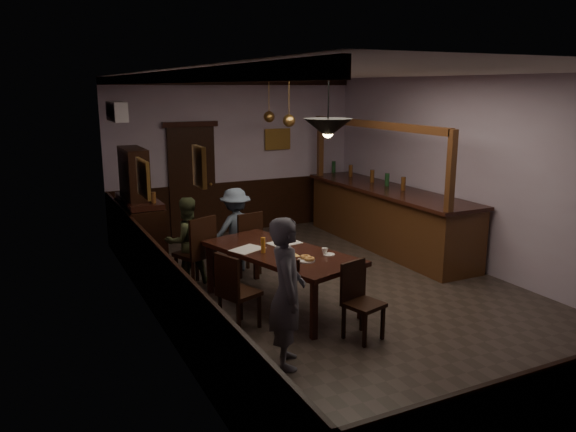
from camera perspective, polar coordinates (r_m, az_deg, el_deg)
room at (r=7.53m, az=5.57°, el=2.76°), size 5.01×8.01×3.01m
dining_table at (r=7.32m, az=-0.72°, el=-4.02°), size 1.59×2.39×0.75m
chair_far_left at (r=8.05m, az=-9.12°, el=-3.37°), size 0.60×0.60×1.06m
chair_far_right at (r=8.57m, az=-4.23°, el=-2.51°), size 0.49×0.49×0.99m
chair_near at (r=6.52m, az=7.22°, el=-8.13°), size 0.48×0.48×0.90m
chair_side at (r=6.67m, az=-5.48°, el=-7.36°), size 0.52×0.52×0.94m
person_standing at (r=5.75m, az=-0.11°, el=-7.80°), size 0.56×0.67×1.58m
person_seated_left at (r=8.26m, az=-10.29°, el=-2.52°), size 0.67×0.55×1.29m
person_seated_right at (r=8.76m, az=-5.34°, el=-1.41°), size 0.91×0.60×1.31m
newspaper_left at (r=7.37m, az=-4.17°, el=-3.39°), size 0.51×0.45×0.01m
newspaper_right at (r=7.64m, az=-0.36°, el=-2.76°), size 0.47×0.37×0.01m
napkin at (r=7.09m, az=0.46°, el=-4.03°), size 0.19×0.19×0.00m
saucer at (r=7.13m, az=4.16°, el=-3.92°), size 0.15×0.15×0.01m
coffee_cup at (r=7.14m, az=3.76°, el=-3.55°), size 0.10×0.10×0.07m
pastry_plate at (r=6.88m, az=1.85°, el=-4.53°), size 0.22×0.22×0.01m
pastry_ring_a at (r=6.85m, az=2.20°, el=-4.37°), size 0.13×0.13×0.04m
pastry_ring_b at (r=6.92m, az=1.79°, el=-4.18°), size 0.13×0.13×0.04m
soda_can at (r=7.25m, az=-0.22°, el=-3.16°), size 0.07×0.07×0.12m
beer_glass at (r=7.20m, az=-2.55°, el=-2.97°), size 0.06×0.06×0.20m
water_glass at (r=7.34m, az=-0.36°, el=-2.84°), size 0.06×0.06×0.15m
pepper_mill at (r=6.48m, az=1.05°, el=-5.05°), size 0.04×0.04×0.14m
sideboard at (r=9.20m, az=-14.88°, el=-0.40°), size 0.52×1.45×1.91m
bar_counter at (r=10.18m, az=10.02°, el=0.01°), size 0.94×4.03×2.26m
door_back at (r=10.82m, az=-9.71°, el=3.36°), size 0.90×0.06×2.10m
ac_unit at (r=9.33m, az=-17.01°, el=10.12°), size 0.20×0.85×0.30m
picture_left_small at (r=4.96m, az=-8.99°, el=4.98°), size 0.04×0.28×0.36m
picture_left_large at (r=7.33m, az=-14.50°, el=3.73°), size 0.04×0.62×0.48m
picture_back at (r=11.37m, az=-1.07°, el=7.81°), size 0.55×0.04×0.42m
pendant_iron at (r=6.45m, az=4.08°, el=8.88°), size 0.56×0.56×0.74m
pendant_brass_mid at (r=9.07m, az=0.10°, el=9.65°), size 0.20×0.20×0.81m
pendant_brass_far at (r=10.25m, az=-1.94°, el=10.03°), size 0.20×0.20×0.81m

